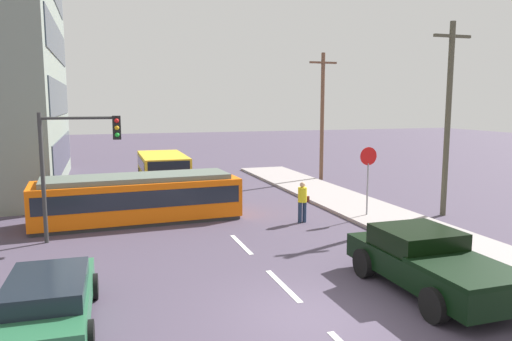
% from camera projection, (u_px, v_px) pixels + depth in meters
% --- Properties ---
extents(ground_plane, '(120.00, 120.00, 0.00)m').
position_uv_depth(ground_plane, '(215.00, 218.00, 20.52)').
color(ground_plane, '#493F51').
extents(sidewalk_curb_right, '(3.20, 36.00, 0.14)m').
position_uv_depth(sidewalk_curb_right, '(410.00, 227.00, 18.82)').
color(sidewalk_curb_right, '#A09695').
rests_on(sidewalk_curb_right, ground).
extents(lane_stripe_1, '(0.16, 2.40, 0.01)m').
position_uv_depth(lane_stripe_1, '(283.00, 285.00, 12.98)').
color(lane_stripe_1, silver).
rests_on(lane_stripe_1, ground).
extents(lane_stripe_2, '(0.16, 2.40, 0.01)m').
position_uv_depth(lane_stripe_2, '(241.00, 244.00, 16.75)').
color(lane_stripe_2, silver).
rests_on(lane_stripe_2, ground).
extents(lane_stripe_3, '(0.16, 2.40, 0.01)m').
position_uv_depth(lane_stripe_3, '(188.00, 192.00, 26.69)').
color(lane_stripe_3, silver).
rests_on(lane_stripe_3, ground).
extents(lane_stripe_4, '(0.16, 2.40, 0.01)m').
position_uv_depth(lane_stripe_4, '(172.00, 176.00, 32.34)').
color(lane_stripe_4, silver).
rests_on(lane_stripe_4, ground).
extents(streetcar_tram, '(8.35, 2.91, 1.92)m').
position_uv_depth(streetcar_tram, '(138.00, 198.00, 19.95)').
color(streetcar_tram, orange).
rests_on(streetcar_tram, ground).
extents(city_bus, '(2.57, 5.60, 1.84)m').
position_uv_depth(city_bus, '(163.00, 168.00, 28.56)').
color(city_bus, gold).
rests_on(city_bus, ground).
extents(pedestrian_crossing, '(0.51, 0.36, 1.67)m').
position_uv_depth(pedestrian_crossing, '(302.00, 200.00, 19.73)').
color(pedestrian_crossing, '#1F3049').
rests_on(pedestrian_crossing, ground).
extents(pickup_truck_parked, '(2.30, 5.01, 1.55)m').
position_uv_depth(pickup_truck_parked, '(428.00, 262.00, 12.46)').
color(pickup_truck_parked, black).
rests_on(pickup_truck_parked, ground).
extents(parked_sedan_near, '(2.03, 4.56, 1.19)m').
position_uv_depth(parked_sedan_near, '(48.00, 301.00, 10.46)').
color(parked_sedan_near, '#296642').
rests_on(parked_sedan_near, ground).
extents(stop_sign, '(0.76, 0.07, 2.88)m').
position_uv_depth(stop_sign, '(368.00, 167.00, 20.34)').
color(stop_sign, gray).
rests_on(stop_sign, sidewalk_curb_right).
extents(traffic_light_mast, '(2.72, 0.33, 4.53)m').
position_uv_depth(traffic_light_mast, '(76.00, 151.00, 16.87)').
color(traffic_light_mast, '#333333').
rests_on(traffic_light_mast, ground).
extents(utility_pole_near, '(1.80, 0.24, 8.19)m').
position_uv_depth(utility_pole_near, '(448.00, 116.00, 20.54)').
color(utility_pole_near, '#4A4838').
rests_on(utility_pole_near, ground).
extents(utility_pole_mid, '(1.80, 0.24, 7.91)m').
position_uv_depth(utility_pole_mid, '(322.00, 114.00, 30.32)').
color(utility_pole_mid, brown).
rests_on(utility_pole_mid, ground).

